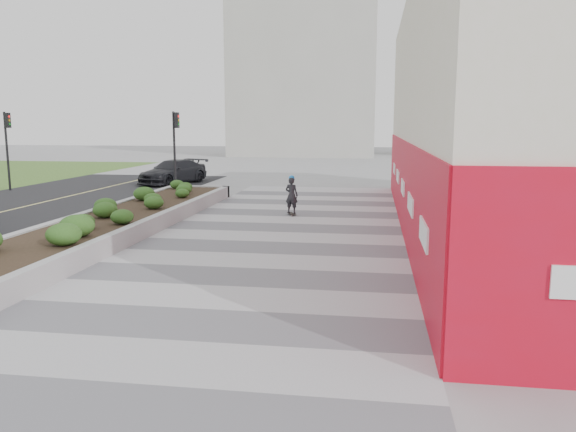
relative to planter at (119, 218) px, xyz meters
name	(u,v)px	position (x,y,z in m)	size (l,w,h in m)	color
ground	(222,301)	(5.50, -7.00, -0.42)	(160.00, 160.00, 0.00)	gray
walkway	(253,264)	(5.50, -4.00, -0.41)	(8.00, 36.00, 0.01)	#A8A8AD
building	(498,111)	(12.48, 1.98, 3.56)	(6.04, 24.08, 8.00)	beige
planter	(119,218)	(0.00, 0.00, 0.00)	(3.00, 18.00, 0.90)	#9E9EA0
traffic_signal_near	(175,140)	(-1.73, 10.50, 2.34)	(0.33, 0.28, 4.20)	black
traffic_signal_far	(7,139)	(-10.93, 10.00, 2.34)	(0.33, 0.28, 4.20)	black
distant_bldg_north_l	(306,67)	(0.50, 48.00, 9.58)	(16.00, 12.00, 20.00)	#ADAAA3
distant_bldg_north_r	(480,51)	(20.50, 53.00, 11.58)	(14.00, 10.00, 24.00)	#ADAAA3
manhole_cover	(273,265)	(6.00, -4.00, -0.42)	(0.44, 0.44, 0.01)	#595654
skateboarder	(292,195)	(5.33, 3.94, 0.38)	(0.60, 0.74, 1.58)	beige
car_dark	(173,172)	(-3.46, 14.67, 0.30)	(2.00, 4.93, 1.43)	black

